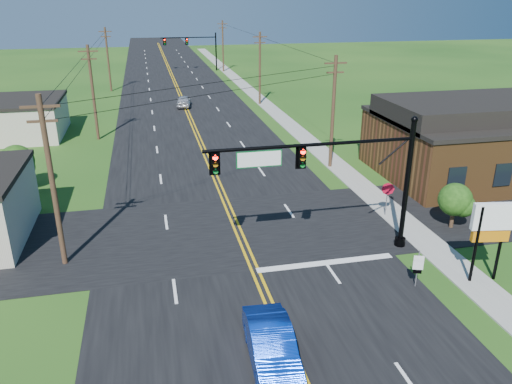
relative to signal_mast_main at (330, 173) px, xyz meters
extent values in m
plane|color=#194112|center=(-4.34, -8.00, -4.75)|extent=(260.00, 260.00, 0.00)
cube|color=black|center=(-4.34, 42.00, -4.73)|extent=(16.00, 220.00, 0.04)
cube|color=black|center=(-4.34, 4.00, -4.73)|extent=(70.00, 10.00, 0.04)
cube|color=gray|center=(6.16, 32.00, -4.71)|extent=(2.00, 160.00, 0.08)
cylinder|color=black|center=(4.46, 0.00, -1.15)|extent=(0.28, 0.28, 7.20)
cylinder|color=black|center=(4.46, 0.00, -4.50)|extent=(0.60, 0.60, 0.50)
sphere|color=black|center=(4.46, 0.00, 2.55)|extent=(0.36, 0.36, 0.36)
cylinder|color=black|center=(-1.04, 0.00, 1.55)|extent=(11.00, 0.18, 0.18)
cube|color=#055D21|center=(-3.74, 0.00, 1.00)|extent=(2.30, 0.06, 0.85)
cylinder|color=black|center=(4.46, 72.00, -1.15)|extent=(0.28, 0.28, 7.20)
cylinder|color=black|center=(4.46, 72.00, -4.50)|extent=(0.60, 0.60, 0.50)
sphere|color=black|center=(4.46, 72.00, 2.55)|extent=(0.36, 0.36, 0.36)
cylinder|color=black|center=(-0.54, 72.00, 1.25)|extent=(10.00, 0.18, 0.18)
cube|color=#055D21|center=(-3.74, 72.00, 0.70)|extent=(2.30, 0.06, 0.85)
cube|color=brown|center=(15.66, 10.00, -2.55)|extent=(14.00, 11.00, 4.40)
cube|color=black|center=(15.66, 10.00, -0.20)|extent=(14.20, 11.20, 0.30)
cylinder|color=#382A19|center=(-13.84, 2.00, -0.25)|extent=(0.28, 0.28, 9.00)
cube|color=#382A19|center=(-13.84, 2.00, 3.65)|extent=(1.80, 0.12, 0.12)
cube|color=#382A19|center=(-13.84, 2.00, 2.95)|extent=(1.40, 0.12, 0.12)
cylinder|color=#382A19|center=(-13.84, 27.00, -0.25)|extent=(0.28, 0.28, 9.00)
cube|color=#382A19|center=(-13.84, 27.00, 3.65)|extent=(1.80, 0.12, 0.12)
cube|color=#382A19|center=(-13.84, 27.00, 2.95)|extent=(1.40, 0.12, 0.12)
cylinder|color=#382A19|center=(-13.84, 54.00, -0.25)|extent=(0.28, 0.28, 9.00)
cube|color=#382A19|center=(-13.84, 54.00, 3.65)|extent=(1.80, 0.12, 0.12)
cube|color=#382A19|center=(-13.84, 54.00, 2.95)|extent=(1.40, 0.12, 0.12)
cylinder|color=#382A19|center=(5.46, 14.00, -0.25)|extent=(0.28, 0.28, 9.00)
cube|color=#382A19|center=(5.46, 14.00, 3.65)|extent=(1.80, 0.12, 0.12)
cube|color=#382A19|center=(5.46, 14.00, 2.95)|extent=(1.40, 0.12, 0.12)
cylinder|color=#382A19|center=(5.46, 40.00, -0.25)|extent=(0.28, 0.28, 9.00)
cube|color=#382A19|center=(5.46, 40.00, 3.65)|extent=(1.80, 0.12, 0.12)
cube|color=#382A19|center=(5.46, 40.00, 2.95)|extent=(1.40, 0.12, 0.12)
cylinder|color=#382A19|center=(5.46, 70.00, -0.25)|extent=(0.28, 0.28, 9.00)
cube|color=#382A19|center=(5.46, 70.00, 3.65)|extent=(1.80, 0.12, 0.12)
cube|color=#382A19|center=(5.46, 70.00, 2.95)|extent=(1.40, 0.12, 0.12)
cylinder|color=#382A19|center=(11.66, 18.00, -3.83)|extent=(0.24, 0.24, 1.85)
sphere|color=#17380D|center=(11.66, 18.00, -2.15)|extent=(3.00, 3.00, 3.00)
cylinder|color=#382A19|center=(8.66, 1.50, -4.09)|extent=(0.24, 0.24, 1.32)
sphere|color=#17380D|center=(8.66, 1.50, -2.89)|extent=(2.00, 2.00, 2.00)
cylinder|color=#382A19|center=(-18.34, 14.00, -3.98)|extent=(0.24, 0.24, 1.54)
sphere|color=#17380D|center=(-18.34, 14.00, -2.58)|extent=(2.40, 2.40, 2.40)
imported|color=#072CA4|center=(-5.03, -7.86, -3.97)|extent=(1.90, 4.82, 1.56)
imported|color=#B5B5BA|center=(-4.31, 40.42, -4.03)|extent=(2.22, 4.39, 1.43)
cylinder|color=slate|center=(3.16, -4.08, -3.75)|extent=(0.08, 0.08, 1.99)
cube|color=white|center=(3.16, -4.11, -3.17)|extent=(0.48, 0.19, 0.27)
cube|color=white|center=(3.16, -4.11, -3.53)|extent=(0.48, 0.19, 0.50)
cube|color=black|center=(3.16, -4.11, -3.89)|extent=(0.39, 0.16, 0.20)
cylinder|color=slate|center=(5.52, 4.00, -3.69)|extent=(0.09, 0.09, 2.12)
cylinder|color=#A60923|center=(5.52, 3.97, -2.88)|extent=(0.78, 0.28, 0.81)
cylinder|color=black|center=(6.03, -4.26, -2.72)|extent=(0.18, 0.18, 4.07)
cylinder|color=black|center=(7.38, -4.26, -2.72)|extent=(0.18, 0.18, 4.07)
cube|color=white|center=(6.70, -4.26, -1.25)|extent=(2.05, 0.61, 1.36)
cube|color=#CC720C|center=(6.70, -4.26, -2.26)|extent=(1.82, 0.54, 0.56)
camera|label=1|loc=(-8.96, -22.84, 8.55)|focal=35.00mm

